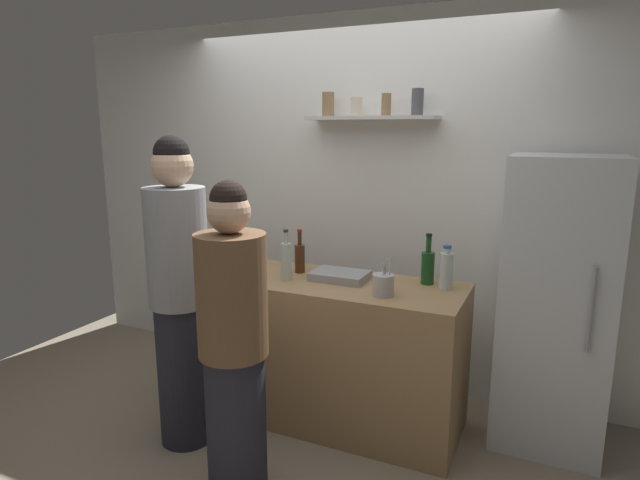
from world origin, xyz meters
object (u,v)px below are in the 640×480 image
object	(u,v)px
wine_bottle_amber_glass	(300,257)
person_brown_jacket	(234,348)
baking_pan	(340,276)
refrigerator	(556,304)
person_grey_hoodie	(180,295)
wine_bottle_green_glass	(428,266)
utensil_holder	(383,285)
water_bottle_plastic	(446,270)
wine_bottle_pale_glass	(286,260)

from	to	relation	value
wine_bottle_amber_glass	person_brown_jacket	world-z (taller)	person_brown_jacket
person_brown_jacket	baking_pan	bearing A→B (deg)	-60.29
refrigerator	person_grey_hoodie	bearing A→B (deg)	-155.18
wine_bottle_green_glass	utensil_holder	bearing A→B (deg)	-117.21
wine_bottle_amber_glass	person_grey_hoodie	size ratio (longest dim) A/B	0.16
person_grey_hoodie	water_bottle_plastic	bearing A→B (deg)	-67.29
baking_pan	wine_bottle_amber_glass	xyz separation A→B (m)	(-0.30, 0.05, 0.08)
refrigerator	utensil_holder	size ratio (longest dim) A/B	7.67
wine_bottle_green_glass	wine_bottle_pale_glass	world-z (taller)	wine_bottle_pale_glass
utensil_holder	person_grey_hoodie	size ratio (longest dim) A/B	0.12
wine_bottle_pale_glass	refrigerator	bearing A→B (deg)	15.07
baking_pan	utensil_holder	distance (m)	0.39
utensil_holder	water_bottle_plastic	world-z (taller)	water_bottle_plastic
refrigerator	wine_bottle_pale_glass	xyz separation A→B (m)	(-1.52, -0.41, 0.19)
water_bottle_plastic	wine_bottle_amber_glass	bearing A→B (deg)	-178.30
person_grey_hoodie	wine_bottle_pale_glass	bearing A→B (deg)	-45.86
baking_pan	person_brown_jacket	bearing A→B (deg)	-101.43
baking_pan	wine_bottle_pale_glass	distance (m)	0.34
wine_bottle_green_glass	water_bottle_plastic	distance (m)	0.14
refrigerator	baking_pan	distance (m)	1.26
person_brown_jacket	water_bottle_plastic	bearing A→B (deg)	-88.67
person_grey_hoodie	wine_bottle_green_glass	bearing A→B (deg)	-62.91
refrigerator	wine_bottle_pale_glass	world-z (taller)	refrigerator
refrigerator	water_bottle_plastic	size ratio (longest dim) A/B	6.50
utensil_holder	person_grey_hoodie	distance (m)	1.15
wine_bottle_pale_glass	water_bottle_plastic	distance (m)	0.95
wine_bottle_green_glass	person_brown_jacket	bearing A→B (deg)	-123.71
wine_bottle_amber_glass	water_bottle_plastic	distance (m)	0.93
utensil_holder	wine_bottle_pale_glass	size ratio (longest dim) A/B	0.69
wine_bottle_amber_glass	refrigerator	bearing A→B (deg)	8.09
refrigerator	utensil_holder	bearing A→B (deg)	-152.59
refrigerator	wine_bottle_amber_glass	size ratio (longest dim) A/B	5.95
refrigerator	wine_bottle_amber_glass	distance (m)	1.55
wine_bottle_pale_glass	person_brown_jacket	bearing A→B (deg)	-81.41
water_bottle_plastic	refrigerator	bearing A→B (deg)	17.73
utensil_holder	person_brown_jacket	world-z (taller)	person_brown_jacket
refrigerator	utensil_holder	world-z (taller)	refrigerator
person_brown_jacket	person_grey_hoodie	bearing A→B (deg)	14.72
water_bottle_plastic	person_brown_jacket	xyz separation A→B (m)	(-0.81, -0.98, -0.24)
utensil_holder	wine_bottle_green_glass	xyz separation A→B (m)	(0.17, 0.33, 0.05)
refrigerator	wine_bottle_pale_glass	bearing A→B (deg)	-164.93
refrigerator	utensil_holder	distance (m)	1.00
wine_bottle_green_glass	person_brown_jacket	xyz separation A→B (m)	(-0.69, -1.04, -0.24)
refrigerator	person_brown_jacket	xyz separation A→B (m)	(-1.41, -1.17, -0.06)
wine_bottle_pale_glass	utensil_holder	bearing A→B (deg)	-4.32
utensil_holder	person_brown_jacket	size ratio (longest dim) A/B	0.14
wine_bottle_green_glass	person_grey_hoodie	distance (m)	1.46
water_bottle_plastic	person_brown_jacket	distance (m)	1.29
wine_bottle_green_glass	wine_bottle_pale_glass	distance (m)	0.86
wine_bottle_amber_glass	utensil_holder	bearing A→B (deg)	-20.57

